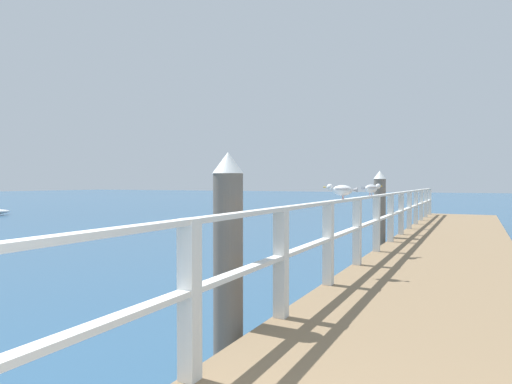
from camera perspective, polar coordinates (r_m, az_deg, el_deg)
name	(u,v)px	position (r m, az deg, el deg)	size (l,w,h in m)	color
pier_deck	(448,254)	(10.38, 23.02, -7.19)	(2.51, 20.28, 0.38)	#846B4C
pier_railing	(390,212)	(10.42, 16.59, -2.42)	(0.12, 18.80, 1.07)	silver
dock_piling_near	(228,257)	(4.27, -3.53, -8.14)	(0.29, 0.29, 1.97)	#6B6056
dock_piling_far	(380,211)	(11.24, 15.31, -2.37)	(0.29, 0.29, 1.97)	#6B6056
seagull_foreground	(342,190)	(6.48, 10.74, 0.28)	(0.48, 0.20, 0.21)	white
seagull_background	(371,188)	(8.38, 14.35, 0.47)	(0.30, 0.42, 0.21)	white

